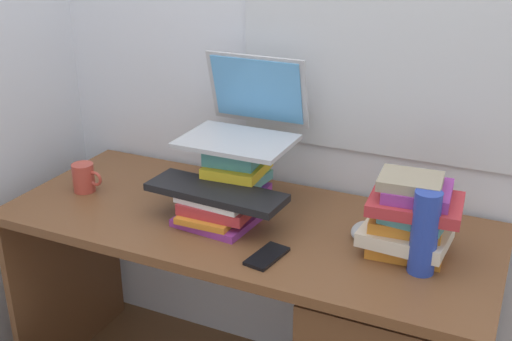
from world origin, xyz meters
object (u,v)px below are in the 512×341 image
at_px(book_stack_tall, 236,176).
at_px(laptop, 245,119).
at_px(mug, 84,178).
at_px(computer_mouse, 362,230).
at_px(cell_phone, 267,256).
at_px(keyboard, 216,192).
at_px(book_stack_side, 411,218).
at_px(book_stack_keyboard_riser, 216,210).
at_px(water_bottle, 425,233).

bearing_deg(book_stack_tall, laptop, 88.76).
distance_m(laptop, mug, 0.58).
bearing_deg(laptop, computer_mouse, -13.27).
xyz_separation_m(book_stack_tall, mug, (-0.50, -0.12, -0.05)).
bearing_deg(cell_phone, keyboard, 160.78).
bearing_deg(book_stack_side, cell_phone, -151.26).
relative_size(book_stack_side, computer_mouse, 2.53).
relative_size(keyboard, computer_mouse, 4.04).
xyz_separation_m(book_stack_keyboard_riser, book_stack_side, (0.55, 0.07, 0.06)).
height_order(book_stack_tall, computer_mouse, book_stack_tall).
height_order(book_stack_side, laptop, laptop).
bearing_deg(mug, book_stack_tall, 12.93).
bearing_deg(book_stack_side, water_bottle, -56.92).
bearing_deg(water_bottle, computer_mouse, 147.52).
bearing_deg(book_stack_tall, mug, -167.07).
bearing_deg(book_stack_keyboard_riser, book_stack_side, 6.72).
xyz_separation_m(book_stack_keyboard_riser, computer_mouse, (0.42, 0.11, -0.03)).
xyz_separation_m(mug, cell_phone, (0.73, -0.14, -0.04)).
relative_size(computer_mouse, cell_phone, 0.76).
bearing_deg(keyboard, water_bottle, 2.17).
bearing_deg(keyboard, book_stack_keyboard_riser, 123.36).
height_order(keyboard, cell_phone, keyboard).
bearing_deg(water_bottle, keyboard, 178.88).
height_order(book_stack_keyboard_riser, water_bottle, water_bottle).
bearing_deg(keyboard, computer_mouse, 18.15).
bearing_deg(book_stack_keyboard_riser, laptop, 90.40).
xyz_separation_m(book_stack_keyboard_riser, keyboard, (0.00, -0.00, 0.06)).
xyz_separation_m(book_stack_keyboard_riser, water_bottle, (0.61, -0.01, 0.07)).
bearing_deg(computer_mouse, water_bottle, -32.48).
relative_size(laptop, mug, 3.05).
bearing_deg(cell_phone, mug, 177.99).
bearing_deg(book_stack_side, book_stack_keyboard_riser, -173.28).
relative_size(book_stack_keyboard_riser, book_stack_side, 0.89).
bearing_deg(book_stack_tall, cell_phone, -49.53).
height_order(laptop, cell_phone, laptop).
bearing_deg(laptop, keyboard, -89.19).
xyz_separation_m(book_stack_side, water_bottle, (0.05, -0.08, 0.01)).
bearing_deg(water_bottle, book_stack_side, 123.08).
bearing_deg(mug, cell_phone, -11.15).
distance_m(book_stack_side, water_bottle, 0.10).
xyz_separation_m(book_stack_tall, water_bottle, (0.61, -0.15, 0.01)).
bearing_deg(computer_mouse, keyboard, -165.15).
bearing_deg(keyboard, cell_phone, -25.06).
relative_size(book_stack_side, cell_phone, 1.93).
relative_size(laptop, keyboard, 0.80).
distance_m(mug, water_bottle, 1.12).
bearing_deg(water_bottle, mug, 178.04).
relative_size(mug, cell_phone, 0.81).
distance_m(computer_mouse, water_bottle, 0.25).
bearing_deg(book_stack_side, laptop, 165.85).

